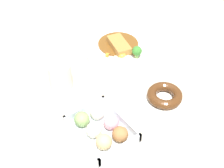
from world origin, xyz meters
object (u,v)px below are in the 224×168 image
Objects in this scene: curry_plate at (121,50)px; coffee_mug at (60,76)px; donut_box at (101,129)px; chocolate_ring_donut at (165,96)px.

coffee_mug reaches higher than curry_plate.
donut_box is at bearing 134.80° from curry_plate.
chocolate_ring_donut is (-0.00, -0.25, -0.01)m from donut_box.
chocolate_ring_donut is at bearing -136.19° from coffee_mug.
curry_plate is at bearing -6.60° from chocolate_ring_donut.
curry_plate reaches higher than chocolate_ring_donut.
coffee_mug is (0.25, -0.01, 0.02)m from donut_box.
chocolate_ring_donut is 0.35m from coffee_mug.
curry_plate is 2.86× the size of coffee_mug.
curry_plate is at bearing -84.11° from coffee_mug.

